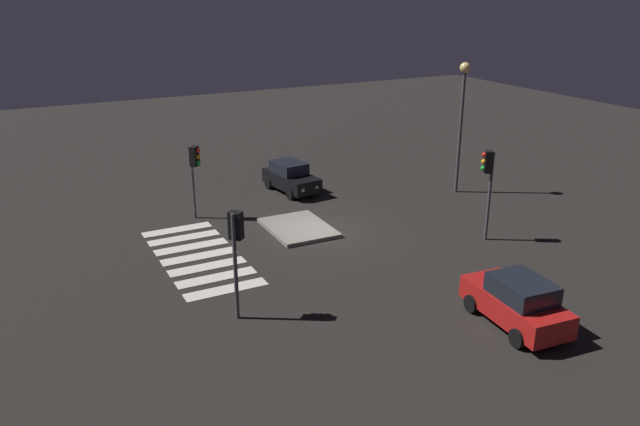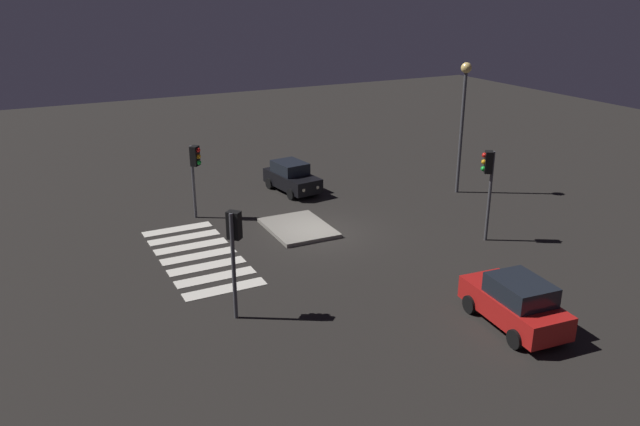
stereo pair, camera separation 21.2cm
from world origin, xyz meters
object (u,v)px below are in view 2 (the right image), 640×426
Objects in this scene: car_black at (292,177)px; traffic_light_east at (234,238)px; traffic_island at (298,228)px; car_red at (515,303)px; traffic_light_north at (488,173)px; traffic_light_south at (195,164)px; street_lamp at (463,105)px.

car_black is 1.02× the size of traffic_light_east.
traffic_island is at bearing 7.68° from traffic_light_east.
car_red is 9.61m from traffic_light_east.
traffic_light_north is (10.30, 4.74, 2.30)m from car_black.
traffic_island is 0.89× the size of car_red.
traffic_light_south reaches higher than car_red.
street_lamp is at bearing 54.90° from car_black.
street_lamp reaches higher than traffic_light_east.
traffic_island is 11.34m from street_lamp.
street_lamp reaches higher than traffic_light_north.
car_black is 6.42m from traffic_light_south.
car_black is 14.17m from traffic_light_east.
traffic_island is 8.94m from traffic_light_north.
car_black is (-16.68, -0.63, -0.05)m from car_red.
traffic_light_north is at bearing -29.00° from street_lamp.
car_black is 1.08× the size of traffic_light_south.
traffic_light_south is at bearing -5.94° from traffic_light_north.
traffic_light_east is (1.57, -12.17, -0.20)m from traffic_light_north.
traffic_light_north is at bearing -27.84° from car_red.
car_red is at bearing 13.78° from traffic_island.
car_red is 7.91m from traffic_light_north.
traffic_light_east is at bearing 64.15° from car_red.
car_red is 16.69m from car_black.
traffic_light_east is (10.10, -1.58, 0.17)m from traffic_light_south.
traffic_light_east is at bearing -39.47° from traffic_island.
traffic_light_north is 1.07× the size of traffic_light_east.
traffic_light_south is (1.78, -5.85, 1.94)m from car_black.
traffic_light_south is 13.60m from traffic_light_north.
traffic_light_south is at bearing 38.26° from traffic_light_east.
traffic_island is 8.81m from traffic_light_east.
car_red is 16.36m from traffic_light_south.
car_black is 0.96× the size of traffic_light_north.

